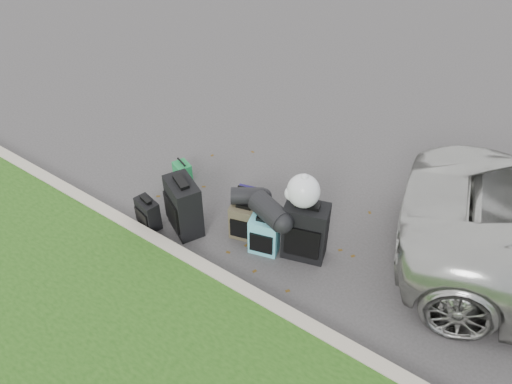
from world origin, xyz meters
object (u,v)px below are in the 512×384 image
Objects in this scene: suitcase_small_black at (148,213)px; tote_green at (182,172)px; suitcase_large_black_left at (184,206)px; suitcase_teal at (264,236)px; suitcase_large_black_right at (305,231)px; suitcase_olive at (244,222)px; tote_navy at (247,198)px.

tote_green is (-0.32, 1.08, -0.07)m from suitcase_small_black.
suitcase_large_black_left reaches higher than suitcase_teal.
tote_green is (-2.42, 0.29, -0.27)m from suitcase_large_black_right.
suitcase_large_black_right reaches higher than suitcase_teal.
suitcase_large_black_left is 2.65× the size of tote_green.
suitcase_olive is 0.63m from tote_navy.
suitcase_large_black_left is at bearing -171.94° from suitcase_olive.
suitcase_large_black_right is 2.67× the size of tote_navy.
suitcase_small_black is 0.86× the size of suitcase_olive.
suitcase_large_black_left is 1.20m from suitcase_teal.
suitcase_olive is at bearing 4.70° from tote_green.
suitcase_olive reaches higher than tote_green.
suitcase_large_black_left reaches higher than suitcase_small_black.
tote_navy reaches higher than tote_green.
suitcase_small_black is 0.54× the size of suitcase_large_black_right.
tote_navy is (-0.73, 0.60, -0.12)m from suitcase_teal.
suitcase_large_black_right is at bearing -5.12° from suitcase_olive.
suitcase_large_black_right reaches higher than suitcase_small_black.
suitcase_olive is at bearing 174.12° from suitcase_large_black_right.
tote_green is (-1.56, 0.46, -0.11)m from suitcase_olive.
suitcase_large_black_right is (1.64, 0.53, 0.01)m from suitcase_large_black_left.
tote_green is at bearing 148.05° from suitcase_teal.
tote_navy is (0.90, 1.13, -0.07)m from suitcase_small_black.
suitcase_large_black_left is at bearing -24.99° from tote_green.
suitcase_olive is at bearing 51.25° from suitcase_large_black_left.
suitcase_teal is 0.65× the size of suitcase_large_black_right.
suitcase_large_black_left is 0.97× the size of suitcase_large_black_right.
suitcase_small_black is at bearing -142.79° from tote_navy.
suitcase_small_black is at bearing -124.69° from suitcase_large_black_left.
suitcase_teal is (1.63, 0.53, 0.05)m from suitcase_small_black.
suitcase_small_black is 1.39m from suitcase_olive.
suitcase_large_black_left is at bearing 42.17° from suitcase_small_black.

